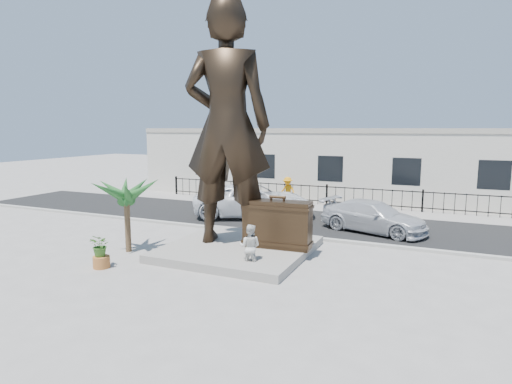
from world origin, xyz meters
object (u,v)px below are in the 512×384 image
(statue, at_px, (227,125))
(suitcase, at_px, (277,224))
(car_white, at_px, (254,201))
(tourist, at_px, (250,247))

(statue, distance_m, suitcase, 4.17)
(car_white, bearing_deg, statue, 174.19)
(suitcase, bearing_deg, tourist, -102.08)
(statue, xyz_separation_m, suitcase, (2.03, 0.07, -3.64))
(statue, height_order, car_white, statue)
(statue, bearing_deg, tourist, 121.97)
(suitcase, relative_size, car_white, 0.40)
(suitcase, xyz_separation_m, tourist, (-0.28, -1.85, -0.42))
(suitcase, bearing_deg, car_white, 117.51)
(tourist, bearing_deg, suitcase, -107.14)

